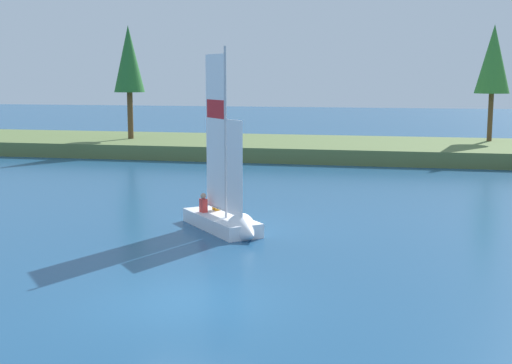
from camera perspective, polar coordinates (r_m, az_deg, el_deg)
The scene contains 5 objects.
ground_plane at distance 16.45m, azimuth -5.85°, elevation -9.74°, with size 200.00×200.00×0.00m, color navy.
shore_bank at distance 45.67m, azimuth 5.94°, elevation 2.77°, with size 80.00×10.04×0.91m, color #5B703D.
shoreline_tree_left at distance 48.20m, azimuth -10.48°, elevation 9.88°, with size 2.07×2.07×7.67m.
shoreline_tree_midleft at distance 48.19m, azimuth 19.02°, elevation 9.54°, with size 2.25×2.25×7.60m.
sailboat at distance 23.14m, azimuth -2.28°, elevation -2.87°, with size 3.68×4.01×6.51m.
Camera 1 is at (4.87, -14.82, 5.22)m, focal length 48.38 mm.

